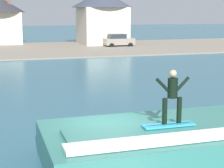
# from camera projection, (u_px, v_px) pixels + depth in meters

# --- Properties ---
(ground_plane) EXTENTS (260.00, 260.00, 0.00)m
(ground_plane) POSITION_uv_depth(u_px,v_px,m) (107.00, 153.00, 13.35)
(ground_plane) COLOR #2D5F71
(wave_crest) EXTENTS (7.67, 4.21, 1.25)m
(wave_crest) POSITION_uv_depth(u_px,v_px,m) (161.00, 143.00, 12.61)
(wave_crest) COLOR #357C70
(wave_crest) RESTS_ON ground_plane
(surfboard) EXTENTS (1.73, 0.44, 0.06)m
(surfboard) POSITION_uv_depth(u_px,v_px,m) (168.00, 125.00, 12.23)
(surfboard) COLOR #33A5CC
(surfboard) RESTS_ON wave_crest
(surfer) EXTENTS (1.17, 0.32, 1.75)m
(surfer) POSITION_uv_depth(u_px,v_px,m) (172.00, 94.00, 12.14)
(surfer) COLOR black
(surfer) RESTS_ON surfboard
(shoreline_bank) EXTENTS (120.00, 21.30, 0.14)m
(shoreline_bank) POSITION_uv_depth(u_px,v_px,m) (23.00, 50.00, 49.33)
(shoreline_bank) COLOR gray
(shoreline_bank) RESTS_ON ground_plane
(car_far_shore) EXTENTS (4.21, 2.04, 1.86)m
(car_far_shore) POSITION_uv_depth(u_px,v_px,m) (119.00, 40.00, 53.61)
(car_far_shore) COLOR gray
(car_far_shore) RESTS_ON ground_plane
(house_gabled_white) EXTENTS (9.10, 9.10, 8.05)m
(house_gabled_white) POSITION_uv_depth(u_px,v_px,m) (102.00, 14.00, 57.07)
(house_gabled_white) COLOR beige
(house_gabled_white) RESTS_ON ground_plane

